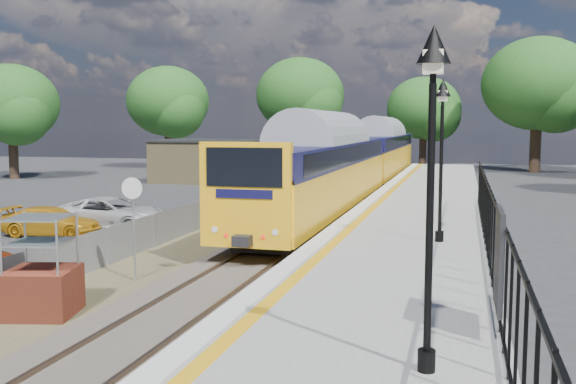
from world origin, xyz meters
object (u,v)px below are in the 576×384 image
at_px(victorian_lamp_north, 442,122).
at_px(car_white, 111,214).
at_px(brick_plinth, 41,269).
at_px(car_yellow, 52,222).
at_px(speed_sign, 133,211).
at_px(victorian_lamp_south, 432,119).
at_px(train, 359,157).

distance_m(victorian_lamp_north, car_white, 14.15).
bearing_deg(brick_plinth, car_yellow, 124.51).
bearing_deg(speed_sign, victorian_lamp_north, 18.87).
xyz_separation_m(victorian_lamp_south, train, (-5.50, 28.82, -1.96)).
distance_m(victorian_lamp_south, train, 29.41).
bearing_deg(car_yellow, victorian_lamp_north, -102.82).
relative_size(victorian_lamp_north, brick_plinth, 2.02).
distance_m(victorian_lamp_north, brick_plinth, 11.11).
height_order(victorian_lamp_south, speed_sign, victorian_lamp_south).
bearing_deg(car_yellow, speed_sign, -134.64).
bearing_deg(car_yellow, victorian_lamp_south, -133.84).
bearing_deg(victorian_lamp_north, speed_sign, -156.20).
height_order(train, speed_sign, train).
height_order(victorian_lamp_south, victorian_lamp_north, same).
height_order(victorian_lamp_south, car_white, victorian_lamp_south).
xyz_separation_m(car_yellow, car_white, (1.40, 1.88, 0.10)).
relative_size(train, car_yellow, 10.70).
distance_m(victorian_lamp_north, car_yellow, 15.08).
bearing_deg(victorian_lamp_south, brick_plinth, 158.85).
relative_size(brick_plinth, speed_sign, 0.80).
xyz_separation_m(victorian_lamp_north, car_yellow, (-14.43, 2.29, -3.74)).
xyz_separation_m(victorian_lamp_south, speed_sign, (-8.00, 6.56, -2.36)).
bearing_deg(victorian_lamp_south, train, 100.80).
height_order(victorian_lamp_north, car_yellow, victorian_lamp_north).
height_order(brick_plinth, car_yellow, brick_plinth).
xyz_separation_m(train, car_yellow, (-9.13, -16.53, -1.79)).
relative_size(train, speed_sign, 14.37).
bearing_deg(train, victorian_lamp_south, -79.20).
bearing_deg(car_white, speed_sign, -147.19).
bearing_deg(speed_sign, train, 78.66).
xyz_separation_m(victorian_lamp_south, car_yellow, (-14.63, 12.29, -3.74)).
bearing_deg(victorian_lamp_south, speed_sign, 140.65).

